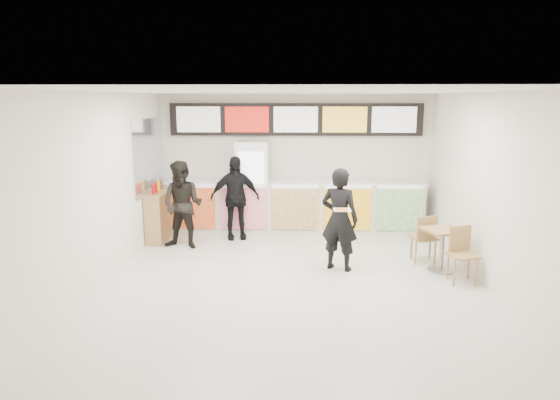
{
  "coord_description": "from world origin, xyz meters",
  "views": [
    {
      "loc": [
        0.04,
        -7.58,
        2.89
      ],
      "look_at": [
        -0.27,
        1.2,
        1.1
      ],
      "focal_mm": 32.0,
      "sensor_mm": 36.0,
      "label": 1
    }
  ],
  "objects_px": {
    "customer_mid": "(235,198)",
    "cafe_table": "(442,242)",
    "drinks_fridge": "(252,187)",
    "customer_main": "(339,219)",
    "customer_left": "(183,205)",
    "condiment_ledge": "(158,216)",
    "service_counter": "(295,207)"
  },
  "relations": [
    {
      "from": "service_counter",
      "to": "customer_main",
      "type": "height_order",
      "value": "customer_main"
    },
    {
      "from": "customer_mid",
      "to": "service_counter",
      "type": "bearing_deg",
      "value": 9.68
    },
    {
      "from": "customer_mid",
      "to": "customer_main",
      "type": "bearing_deg",
      "value": -56.74
    },
    {
      "from": "customer_mid",
      "to": "condiment_ledge",
      "type": "height_order",
      "value": "customer_mid"
    },
    {
      "from": "customer_main",
      "to": "condiment_ledge",
      "type": "distance_m",
      "value": 3.96
    },
    {
      "from": "customer_main",
      "to": "customer_left",
      "type": "distance_m",
      "value": 3.17
    },
    {
      "from": "customer_mid",
      "to": "cafe_table",
      "type": "height_order",
      "value": "customer_mid"
    },
    {
      "from": "customer_left",
      "to": "condiment_ledge",
      "type": "height_order",
      "value": "customer_left"
    },
    {
      "from": "customer_mid",
      "to": "condiment_ledge",
      "type": "relative_size",
      "value": 1.43
    },
    {
      "from": "drinks_fridge",
      "to": "customer_mid",
      "type": "bearing_deg",
      "value": -119.6
    },
    {
      "from": "condiment_ledge",
      "to": "service_counter",
      "type": "bearing_deg",
      "value": 15.44
    },
    {
      "from": "service_counter",
      "to": "drinks_fridge",
      "type": "height_order",
      "value": "drinks_fridge"
    },
    {
      "from": "customer_mid",
      "to": "cafe_table",
      "type": "xyz_separation_m",
      "value": [
        3.75,
        -1.94,
        -0.35
      ]
    },
    {
      "from": "service_counter",
      "to": "drinks_fridge",
      "type": "distance_m",
      "value": 1.03
    },
    {
      "from": "drinks_fridge",
      "to": "customer_left",
      "type": "distance_m",
      "value": 1.79
    },
    {
      "from": "cafe_table",
      "to": "condiment_ledge",
      "type": "distance_m",
      "value": 5.58
    },
    {
      "from": "drinks_fridge",
      "to": "customer_main",
      "type": "bearing_deg",
      "value": -55.15
    },
    {
      "from": "service_counter",
      "to": "drinks_fridge",
      "type": "relative_size",
      "value": 2.78
    },
    {
      "from": "customer_left",
      "to": "customer_mid",
      "type": "xyz_separation_m",
      "value": [
        0.93,
        0.72,
        0.01
      ]
    },
    {
      "from": "customer_mid",
      "to": "cafe_table",
      "type": "relative_size",
      "value": 1.11
    },
    {
      "from": "service_counter",
      "to": "condiment_ledge",
      "type": "height_order",
      "value": "condiment_ledge"
    },
    {
      "from": "drinks_fridge",
      "to": "cafe_table",
      "type": "relative_size",
      "value": 1.28
    },
    {
      "from": "service_counter",
      "to": "customer_mid",
      "type": "distance_m",
      "value": 1.4
    },
    {
      "from": "service_counter",
      "to": "customer_mid",
      "type": "relative_size",
      "value": 3.2
    },
    {
      "from": "customer_main",
      "to": "condiment_ledge",
      "type": "relative_size",
      "value": 1.45
    },
    {
      "from": "drinks_fridge",
      "to": "cafe_table",
      "type": "bearing_deg",
      "value": -35.98
    },
    {
      "from": "customer_left",
      "to": "cafe_table",
      "type": "height_order",
      "value": "customer_left"
    },
    {
      "from": "drinks_fridge",
      "to": "customer_main",
      "type": "relative_size",
      "value": 1.13
    },
    {
      "from": "cafe_table",
      "to": "customer_main",
      "type": "bearing_deg",
      "value": 158.9
    },
    {
      "from": "customer_left",
      "to": "customer_mid",
      "type": "height_order",
      "value": "customer_mid"
    },
    {
      "from": "drinks_fridge",
      "to": "customer_left",
      "type": "relative_size",
      "value": 1.16
    },
    {
      "from": "cafe_table",
      "to": "condiment_ledge",
      "type": "bearing_deg",
      "value": 143.03
    }
  ]
}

